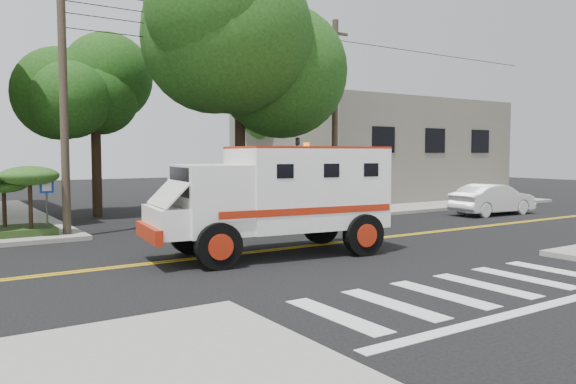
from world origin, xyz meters
TOP-DOWN VIEW (x-y plane):
  - ground at (0.00, 0.00)m, footprint 100.00×100.00m
  - sidewalk_ne at (13.50, 13.50)m, footprint 17.00×17.00m
  - building_right at (15.00, 14.00)m, footprint 14.00×12.00m
  - utility_pole_left at (-5.60, 6.00)m, footprint 0.28×0.28m
  - utility_pole_right at (6.30, 6.20)m, footprint 0.28×0.28m
  - tree_main at (1.94, 6.21)m, footprint 6.08×5.70m
  - tree_left at (-2.68, 11.79)m, footprint 4.48×4.20m
  - tree_right at (8.84, 15.77)m, footprint 4.80×4.50m
  - traffic_signal at (3.80, 5.60)m, footprint 0.15×0.18m
  - accessibility_sign at (-6.20, 6.17)m, footprint 0.45×0.10m
  - palm_planter at (-7.44, 6.62)m, footprint 3.52×2.63m
  - armored_truck at (-1.16, -0.74)m, footprint 7.13×3.46m
  - parked_sedan at (12.99, 2.53)m, footprint 4.52×1.73m
  - pedestrian_a at (5.50, 7.85)m, footprint 0.80×0.64m
  - pedestrian_b at (5.50, 6.59)m, footprint 1.09×1.01m

SIDE VIEW (x-z plane):
  - ground at x=0.00m, z-range 0.00..0.00m
  - sidewalk_ne at x=13.50m, z-range 0.00..0.15m
  - parked_sedan at x=12.99m, z-range 0.00..1.47m
  - pedestrian_b at x=5.50m, z-range 0.15..1.95m
  - pedestrian_a at x=5.50m, z-range 0.15..2.06m
  - accessibility_sign at x=-6.20m, z-range 0.35..2.38m
  - palm_planter at x=-7.44m, z-range 0.47..2.82m
  - armored_truck at x=-1.16m, z-range 0.22..3.35m
  - traffic_signal at x=3.80m, z-range 0.43..4.03m
  - building_right at x=15.00m, z-range 0.15..6.15m
  - utility_pole_left at x=-5.60m, z-range 0.00..9.00m
  - utility_pole_right at x=6.30m, z-range 0.00..9.00m
  - tree_left at x=-2.68m, z-range 1.88..9.58m
  - tree_right at x=8.84m, z-range 1.99..10.19m
  - tree_main at x=1.94m, z-range 2.27..12.12m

